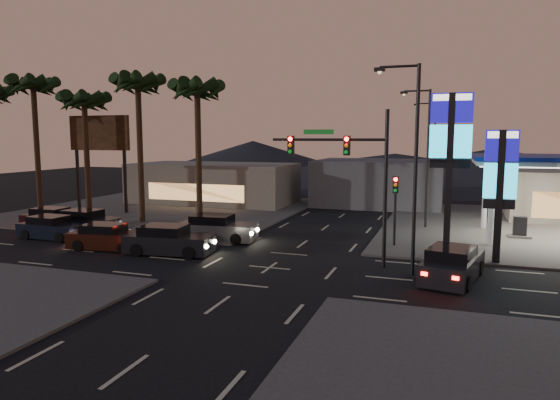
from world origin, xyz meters
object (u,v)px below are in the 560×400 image
(traffic_signal_mast, at_px, (352,165))
(car_lane_b_rear, at_px, (53,219))
(pylon_sign_tall, at_px, (450,141))
(car_lane_a_rear, at_px, (52,228))
(car_lane_a_front, at_px, (168,241))
(car_lane_b_front, at_px, (216,229))
(suv_station, at_px, (452,265))
(pylon_sign_short, at_px, (500,176))
(car_lane_b_mid, at_px, (86,222))
(car_lane_a_mid, at_px, (107,237))

(traffic_signal_mast, relative_size, car_lane_b_rear, 1.70)
(pylon_sign_tall, bearing_deg, car_lane_a_rear, -172.78)
(car_lane_a_front, distance_m, car_lane_b_rear, 13.04)
(car_lane_b_front, xyz_separation_m, suv_station, (14.39, -4.62, -0.03))
(pylon_sign_short, bearing_deg, car_lane_b_mid, 179.25)
(car_lane_a_rear, height_order, car_lane_b_front, car_lane_b_front)
(car_lane_a_mid, bearing_deg, traffic_signal_mast, 4.17)
(pylon_sign_short, height_order, car_lane_b_front, pylon_sign_short)
(traffic_signal_mast, distance_m, car_lane_b_rear, 23.27)
(car_lane_a_front, distance_m, car_lane_b_mid, 9.70)
(car_lane_a_rear, bearing_deg, car_lane_a_mid, -14.76)
(car_lane_a_rear, bearing_deg, pylon_sign_tall, 7.22)
(car_lane_a_rear, bearing_deg, car_lane_a_front, -7.96)
(pylon_sign_tall, relative_size, car_lane_a_front, 1.73)
(pylon_sign_tall, bearing_deg, car_lane_a_mid, -166.58)
(traffic_signal_mast, xyz_separation_m, car_lane_a_front, (-10.28, -0.94, -4.46))
(pylon_sign_short, height_order, car_lane_a_front, pylon_sign_short)
(pylon_sign_short, height_order, car_lane_b_rear, pylon_sign_short)
(traffic_signal_mast, bearing_deg, car_lane_b_mid, 171.54)
(traffic_signal_mast, height_order, car_lane_a_mid, traffic_signal_mast)
(traffic_signal_mast, xyz_separation_m, car_lane_a_rear, (-19.86, 0.40, -4.53))
(pylon_sign_tall, bearing_deg, suv_station, -86.27)
(car_lane_b_front, bearing_deg, pylon_sign_short, -2.67)
(pylon_sign_tall, xyz_separation_m, car_lane_b_mid, (-23.95, -0.66, -5.66))
(car_lane_b_front, height_order, suv_station, car_lane_b_front)
(car_lane_a_mid, relative_size, car_lane_a_rear, 1.03)
(pylon_sign_tall, distance_m, car_lane_b_front, 15.16)
(car_lane_b_rear, bearing_deg, car_lane_a_rear, -47.77)
(car_lane_a_mid, bearing_deg, pylon_sign_short, 9.35)
(car_lane_a_front, relative_size, car_lane_b_front, 0.99)
(pylon_sign_tall, bearing_deg, car_lane_b_mid, -178.43)
(car_lane_a_front, distance_m, car_lane_a_rear, 9.67)
(car_lane_a_front, height_order, car_lane_a_mid, car_lane_a_front)
(car_lane_b_front, height_order, car_lane_b_rear, car_lane_b_front)
(suv_station, bearing_deg, car_lane_b_rear, 170.30)
(car_lane_b_mid, bearing_deg, car_lane_b_front, 2.49)
(suv_station, bearing_deg, car_lane_a_mid, 179.16)
(car_lane_a_rear, xyz_separation_m, suv_station, (24.92, -1.73, 0.05))
(car_lane_a_mid, distance_m, car_lane_b_front, 6.65)
(pylon_sign_tall, relative_size, traffic_signal_mast, 1.12)
(car_lane_a_mid, xyz_separation_m, car_lane_b_front, (5.04, 4.33, 0.07))
(car_lane_a_mid, relative_size, car_lane_b_mid, 0.97)
(suv_station, bearing_deg, car_lane_b_mid, 170.21)
(car_lane_b_front, distance_m, car_lane_b_rear, 13.24)
(pylon_sign_short, xyz_separation_m, car_lane_a_rear, (-27.10, -2.12, -3.96))
(pylon_sign_tall, bearing_deg, pylon_sign_short, -21.80)
(pylon_sign_tall, height_order, car_lane_a_front, pylon_sign_tall)
(car_lane_b_rear, relative_size, suv_station, 0.92)
(pylon_sign_tall, xyz_separation_m, car_lane_a_mid, (-19.12, -4.56, -5.69))
(car_lane_b_rear, height_order, suv_station, suv_station)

